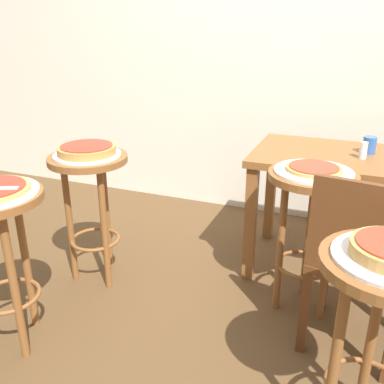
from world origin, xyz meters
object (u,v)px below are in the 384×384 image
at_px(serving_plate_rear, 314,172).
at_px(wooden_chair, 360,260).
at_px(stool_rear, 309,209).
at_px(cup_far_edge, 369,145).
at_px(stool_middle, 381,312).
at_px(dining_table, 352,175).
at_px(pizza_rear, 314,168).
at_px(condiment_shaker, 363,150).
at_px(pizza_leftside, 87,150).
at_px(stool_leftside, 91,189).
at_px(serving_plate_leftside, 87,155).

xyz_separation_m(serving_plate_rear, wooden_chair, (0.25, -0.25, -0.28)).
distance_m(stool_rear, cup_far_edge, 0.60).
xyz_separation_m(stool_middle, stool_rear, (-0.31, 0.73, 0.00)).
relative_size(serving_plate_rear, dining_table, 0.34).
height_order(pizza_rear, condiment_shaker, condiment_shaker).
bearing_deg(pizza_leftside, pizza_rear, 7.97).
height_order(stool_leftside, wooden_chair, wooden_chair).
bearing_deg(stool_leftside, pizza_leftside, 0.00).
bearing_deg(stool_leftside, cup_far_edge, 25.89).
height_order(pizza_leftside, pizza_rear, pizza_leftside).
height_order(serving_plate_rear, dining_table, serving_plate_rear).
relative_size(pizza_rear, cup_far_edge, 2.77).
relative_size(pizza_leftside, wooden_chair, 0.36).
relative_size(stool_middle, stool_leftside, 1.00).
xyz_separation_m(pizza_leftside, dining_table, (1.32, 0.60, -0.17)).
relative_size(pizza_rear, wooden_chair, 0.30).
bearing_deg(wooden_chair, stool_leftside, 176.23).
bearing_deg(cup_far_edge, stool_rear, -114.91).
bearing_deg(pizza_rear, stool_middle, -66.74).
relative_size(serving_plate_leftside, pizza_rear, 1.37).
distance_m(stool_leftside, pizza_rear, 1.17).
relative_size(pizza_leftside, cup_far_edge, 3.26).
height_order(cup_far_edge, wooden_chair, wooden_chair).
distance_m(dining_table, cup_far_edge, 0.19).
xyz_separation_m(pizza_rear, dining_table, (0.17, 0.44, -0.15)).
height_order(serving_plate_leftside, dining_table, serving_plate_leftside).
distance_m(stool_middle, dining_table, 1.17).
distance_m(stool_middle, stool_leftside, 1.56).
bearing_deg(stool_leftside, wooden_chair, -3.77).
xyz_separation_m(stool_middle, stool_leftside, (-1.46, 0.57, 0.00)).
bearing_deg(serving_plate_leftside, condiment_shaker, 22.28).
xyz_separation_m(stool_middle, pizza_rear, (-0.31, 0.73, 0.21)).
xyz_separation_m(serving_plate_rear, dining_table, (0.17, 0.44, -0.14)).
distance_m(stool_leftside, wooden_chair, 1.40).
distance_m(stool_middle, cup_far_edge, 1.26).
relative_size(serving_plate_leftside, serving_plate_rear, 0.97).
xyz_separation_m(cup_far_edge, wooden_chair, (0.01, -0.76, -0.30)).
height_order(stool_middle, pizza_rear, pizza_rear).
distance_m(pizza_rear, wooden_chair, 0.46).
height_order(stool_rear, condiment_shaker, condiment_shaker).
bearing_deg(pizza_leftside, serving_plate_rear, 7.97).
bearing_deg(stool_rear, condiment_shaker, 62.18).
relative_size(stool_rear, wooden_chair, 0.87).
distance_m(serving_plate_leftside, cup_far_edge, 1.53).
bearing_deg(pizza_rear, serving_plate_rear, -90.00).
xyz_separation_m(stool_middle, pizza_leftside, (-1.46, 0.57, 0.22)).
bearing_deg(pizza_leftside, stool_rear, 7.97).
distance_m(stool_rear, dining_table, 0.47).
height_order(pizza_leftside, wooden_chair, wooden_chair).
bearing_deg(pizza_rear, stool_leftside, -172.03).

